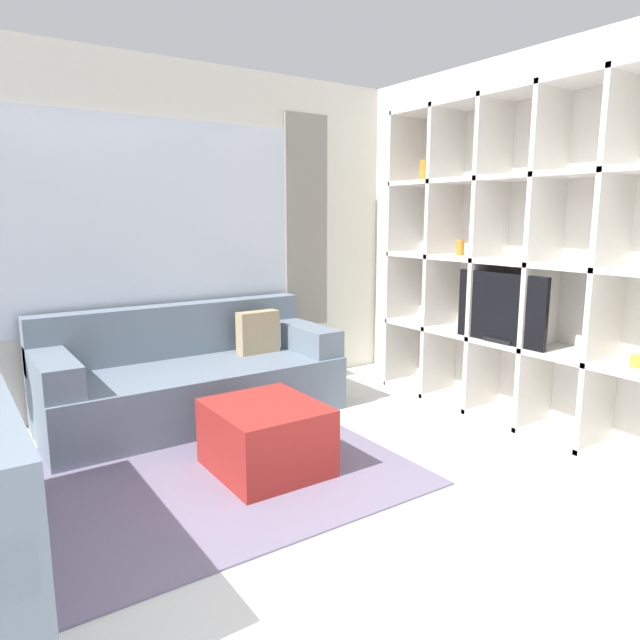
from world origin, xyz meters
TOP-DOWN VIEW (x-y plane):
  - wall_back at (0.00, 3.29)m, footprint 5.67×0.11m
  - wall_right at (2.27, 1.63)m, footprint 0.07×4.46m
  - area_rug at (-0.62, 1.82)m, footprint 2.99×1.88m
  - shelving_unit at (2.06, 1.43)m, footprint 0.42×2.38m
  - couch_main at (0.08, 2.79)m, footprint 2.16×0.92m
  - ottoman at (0.08, 1.65)m, footprint 0.60×0.67m

SIDE VIEW (x-z plane):
  - area_rug at x=-0.62m, z-range 0.00..0.01m
  - ottoman at x=0.08m, z-range 0.00..0.42m
  - couch_main at x=0.08m, z-range -0.11..0.71m
  - shelving_unit at x=2.06m, z-range -0.01..2.36m
  - wall_right at x=2.27m, z-range 0.00..2.70m
  - wall_back at x=0.00m, z-range 0.01..2.71m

